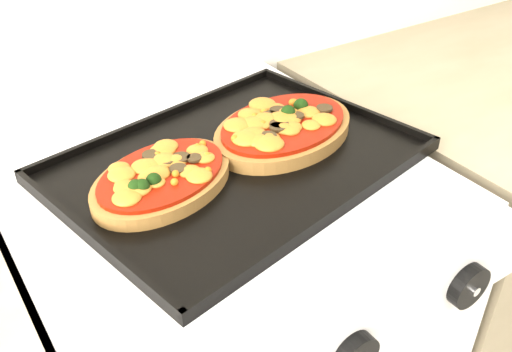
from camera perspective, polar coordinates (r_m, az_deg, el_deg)
control_panel at (r=0.68m, az=9.62°, el=-15.60°), size 0.60×0.02×0.09m
knob_right at (r=0.78m, az=20.47°, el=-10.26°), size 0.06×0.02×0.06m
baking_tray at (r=0.84m, az=-1.90°, el=1.70°), size 0.57×0.46×0.02m
pizza_left at (r=0.78m, az=-9.37°, el=-0.06°), size 0.26×0.22×0.03m
pizza_right at (r=0.89m, az=2.78°, el=4.93°), size 0.29×0.23×0.04m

